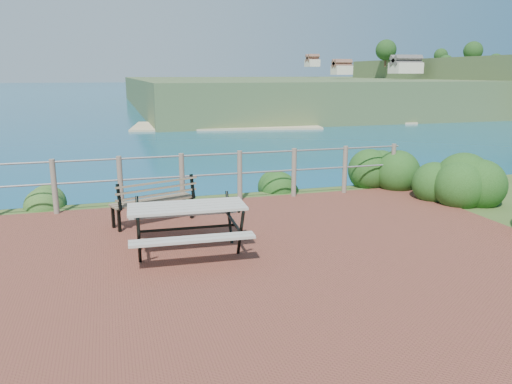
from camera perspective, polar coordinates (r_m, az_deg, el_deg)
The scene contains 10 objects.
ground at distance 6.69m, azimuth -4.13°, elevation -8.65°, with size 10.00×7.00×0.12m, color brown.
ocean at distance 206.08m, azimuth -16.50°, elevation 12.25°, with size 1200.00×1200.00×0.00m, color #156683.
safety_railing at distance 9.70m, azimuth -8.46°, elevation 1.78°, with size 9.40×0.10×1.00m.
distant_bay at distance 271.96m, azimuth 23.92°, elevation 11.51°, with size 290.00×232.36×24.00m.
picnic_table at distance 7.12m, azimuth -7.83°, elevation -3.60°, with size 1.66×1.41×0.69m.
park_bench at distance 8.57m, azimuth -11.74°, elevation -0.20°, with size 1.46×0.81×0.80m.
shrub_right_front at distance 10.66m, azimuth 22.07°, elevation -1.17°, with size 1.27×1.27×1.80m, color #1B3C12.
shrub_right_edge at distance 11.64m, azimuth 14.26°, elevation 0.58°, with size 1.01×1.01×1.45m, color #1B3C12.
shrub_lip_west at distance 10.55m, azimuth -23.77°, elevation -1.48°, with size 0.78×0.78×0.52m, color #2D541F.
shrub_lip_east at distance 11.18m, azimuth 3.43°, elevation 0.45°, with size 0.84×0.84×0.61m, color #1B3C12.
Camera 1 is at (-1.30, -6.06, 2.52)m, focal length 35.00 mm.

